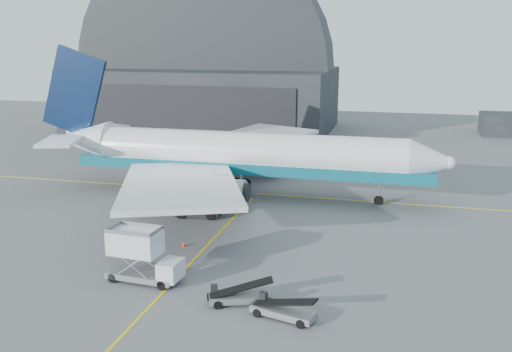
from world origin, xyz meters
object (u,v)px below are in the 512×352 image
(airliner, at_px, (233,154))
(belt_loader_a, at_px, (239,296))
(catering_truck, at_px, (142,256))
(pushback_tug, at_px, (200,209))
(belt_loader_b, at_px, (283,310))

(airliner, xyz_separation_m, belt_loader_a, (8.44, -27.05, -4.31))
(catering_truck, height_order, pushback_tug, catering_truck)
(catering_truck, relative_size, pushback_tug, 1.27)
(belt_loader_a, bearing_deg, airliner, 86.87)
(belt_loader_a, bearing_deg, pushback_tug, 96.87)
(catering_truck, height_order, belt_loader_a, catering_truck)
(pushback_tug, bearing_deg, belt_loader_a, -68.16)
(airliner, bearing_deg, pushback_tug, -96.41)
(pushback_tug, height_order, belt_loader_a, pushback_tug)
(airliner, relative_size, belt_loader_a, 10.55)
(belt_loader_a, bearing_deg, catering_truck, 147.34)
(airliner, distance_m, belt_loader_b, 31.05)
(airliner, relative_size, pushback_tug, 10.48)
(catering_truck, relative_size, belt_loader_b, 1.26)
(catering_truck, bearing_deg, belt_loader_b, -10.58)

